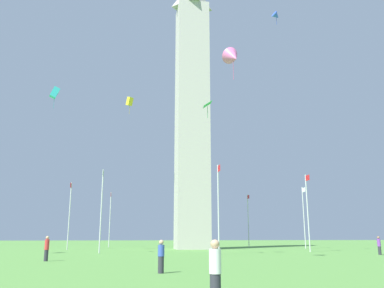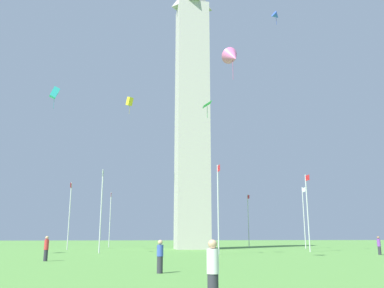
# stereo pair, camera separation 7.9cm
# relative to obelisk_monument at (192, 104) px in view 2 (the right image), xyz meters

# --- Properties ---
(ground_plane) EXTENTS (260.00, 260.00, 0.00)m
(ground_plane) POSITION_rel_obelisk_monument_xyz_m (0.00, 0.00, -21.41)
(ground_plane) COLOR #548C3D
(obelisk_monument) EXTENTS (4.71, 4.71, 42.82)m
(obelisk_monument) POSITION_rel_obelisk_monument_xyz_m (0.00, 0.00, 0.00)
(obelisk_monument) COLOR #B7B2A8
(obelisk_monument) RESTS_ON ground
(flagpole_n) EXTENTS (1.12, 0.14, 9.05)m
(flagpole_n) POSITION_rel_obelisk_monument_xyz_m (17.02, 0.00, -16.49)
(flagpole_n) COLOR silver
(flagpole_n) RESTS_ON ground
(flagpole_ne) EXTENTS (1.12, 0.14, 9.05)m
(flagpole_ne) POSITION_rel_obelisk_monument_xyz_m (12.05, 12.00, -16.49)
(flagpole_ne) COLOR silver
(flagpole_ne) RESTS_ON ground
(flagpole_e) EXTENTS (1.12, 0.14, 9.05)m
(flagpole_e) POSITION_rel_obelisk_monument_xyz_m (0.05, 16.97, -16.49)
(flagpole_e) COLOR silver
(flagpole_e) RESTS_ON ground
(flagpole_se) EXTENTS (1.12, 0.14, 9.05)m
(flagpole_se) POSITION_rel_obelisk_monument_xyz_m (-11.94, 12.00, -16.49)
(flagpole_se) COLOR silver
(flagpole_se) RESTS_ON ground
(flagpole_s) EXTENTS (1.12, 0.14, 9.05)m
(flagpole_s) POSITION_rel_obelisk_monument_xyz_m (-16.91, 0.00, -16.49)
(flagpole_s) COLOR silver
(flagpole_s) RESTS_ON ground
(flagpole_sw) EXTENTS (1.12, 0.14, 9.05)m
(flagpole_sw) POSITION_rel_obelisk_monument_xyz_m (-11.94, -12.00, -16.49)
(flagpole_sw) COLOR silver
(flagpole_sw) RESTS_ON ground
(flagpole_w) EXTENTS (1.12, 0.14, 9.05)m
(flagpole_w) POSITION_rel_obelisk_monument_xyz_m (0.05, -16.97, -16.49)
(flagpole_w) COLOR silver
(flagpole_w) RESTS_ON ground
(flagpole_nw) EXTENTS (1.12, 0.14, 9.05)m
(flagpole_nw) POSITION_rel_obelisk_monument_xyz_m (12.05, -12.00, -16.49)
(flagpole_nw) COLOR silver
(flagpole_nw) RESTS_ON ground
(person_blue_shirt) EXTENTS (0.32, 0.32, 1.59)m
(person_blue_shirt) POSITION_rel_obelisk_monument_xyz_m (36.81, -7.46, -20.62)
(person_blue_shirt) COLOR #2D2D38
(person_blue_shirt) RESTS_ON ground
(person_white_shirt) EXTENTS (0.32, 0.32, 1.68)m
(person_white_shirt) POSITION_rel_obelisk_monument_xyz_m (46.41, -6.85, -20.58)
(person_white_shirt) COLOR #2D2D38
(person_white_shirt) RESTS_ON ground
(person_purple_shirt) EXTENTS (0.32, 0.32, 1.77)m
(person_purple_shirt) POSITION_rel_obelisk_monument_xyz_m (20.43, 15.22, -20.53)
(person_purple_shirt) COLOR #2D2D38
(person_purple_shirt) RESTS_ON ground
(person_red_shirt) EXTENTS (0.32, 0.32, 1.79)m
(person_red_shirt) POSITION_rel_obelisk_monument_xyz_m (25.78, -14.89, -20.52)
(person_red_shirt) COLOR #2D2D38
(person_red_shirt) RESTS_ON ground
(kite_blue_delta) EXTENTS (1.11, 1.27, 1.71)m
(kite_blue_delta) POSITION_rel_obelisk_monument_xyz_m (16.33, 7.58, 6.05)
(kite_blue_delta) COLOR blue
(kite_yellow_box) EXTENTS (1.16, 1.09, 2.48)m
(kite_yellow_box) POSITION_rel_obelisk_monument_xyz_m (3.09, -9.40, -1.12)
(kite_yellow_box) COLOR yellow
(kite_cyan_box) EXTENTS (1.02, 1.34, 2.82)m
(kite_cyan_box) POSITION_rel_obelisk_monument_xyz_m (7.97, -18.66, -2.15)
(kite_cyan_box) COLOR #33C6D1
(kite_pink_delta) EXTENTS (2.10, 1.81, 2.82)m
(kite_pink_delta) POSITION_rel_obelisk_monument_xyz_m (28.62, -1.29, -5.72)
(kite_pink_delta) COLOR pink
(kite_green_diamond) EXTENTS (1.04, 0.89, 1.69)m
(kite_green_diamond) POSITION_rel_obelisk_monument_xyz_m (19.78, -1.61, -6.80)
(kite_green_diamond) COLOR green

